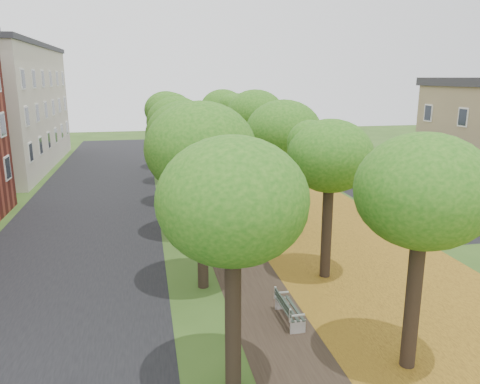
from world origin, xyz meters
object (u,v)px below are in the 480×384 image
car_red (459,209)px  car_white (359,177)px  car_grey (412,199)px  car_silver (452,217)px  bench (288,309)px

car_red → car_white: car_red is taller
car_red → car_grey: car_red is taller
car_silver → car_grey: bearing=9.8°
bench → car_silver: (10.86, 7.08, 0.27)m
car_red → car_white: (-1.17, 9.55, -0.14)m
car_silver → car_white: bearing=9.8°
car_grey → car_silver: bearing=166.0°
car_white → car_red: bearing=-156.6°
car_silver → bench: bearing=132.9°
car_red → car_white: size_ratio=1.04×
bench → car_silver: size_ratio=0.43×
car_red → car_grey: (-1.17, 2.64, -0.07)m
bench → car_grey: bearing=-46.1°
car_silver → car_red: bearing=-37.7°
car_silver → car_grey: car_silver is taller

